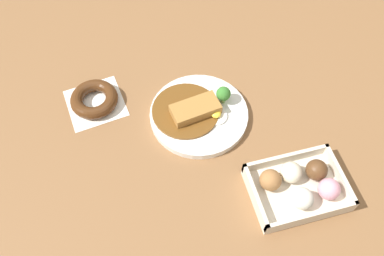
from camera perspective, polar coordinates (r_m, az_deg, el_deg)
The scene contains 4 objects.
ground_plane at distance 0.92m, azimuth 1.43°, elevation -3.02°, with size 1.60×1.60×0.00m, color brown.
curry_plate at distance 0.96m, azimuth 0.90°, elevation 2.22°, with size 0.24×0.24×0.07m.
donut_box at distance 0.88m, azimuth 15.37°, elevation -8.07°, with size 0.20×0.15×0.06m.
chocolate_ring_donut at distance 1.01m, azimuth -14.06°, elevation 4.07°, with size 0.15×0.15×0.03m.
Camera 1 is at (0.14, 0.44, 0.80)m, focal length 36.56 mm.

